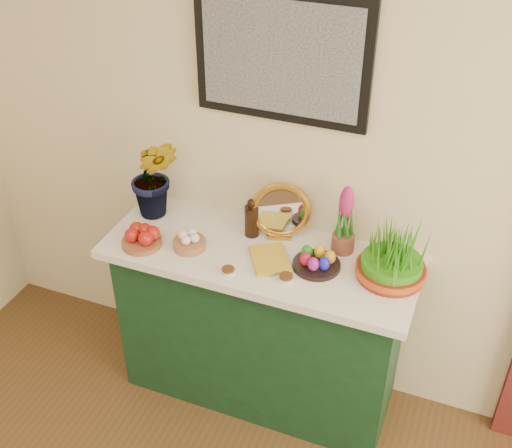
{
  "coord_description": "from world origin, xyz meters",
  "views": [
    {
      "loc": [
        0.47,
        -0.1,
        2.61
      ],
      "look_at": [
        -0.34,
        1.95,
        1.07
      ],
      "focal_mm": 45.0,
      "sensor_mm": 36.0,
      "label": 1
    }
  ],
  "objects_px": {
    "mirror": "(281,211)",
    "book": "(252,261)",
    "hyacinth_green": "(153,164)",
    "wheatgrass_sabzeh": "(393,256)",
    "sideboard": "(260,328)"
  },
  "relations": [
    {
      "from": "mirror",
      "to": "sideboard",
      "type": "bearing_deg",
      "value": -105.72
    },
    {
      "from": "mirror",
      "to": "book",
      "type": "distance_m",
      "value": 0.27
    },
    {
      "from": "sideboard",
      "to": "hyacinth_green",
      "type": "xyz_separation_m",
      "value": [
        -0.56,
        0.1,
        0.74
      ]
    },
    {
      "from": "hyacinth_green",
      "to": "wheatgrass_sabzeh",
      "type": "bearing_deg",
      "value": -18.09
    },
    {
      "from": "mirror",
      "to": "book",
      "type": "xyz_separation_m",
      "value": [
        -0.04,
        -0.24,
        -0.12
      ]
    },
    {
      "from": "mirror",
      "to": "wheatgrass_sabzeh",
      "type": "distance_m",
      "value": 0.54
    },
    {
      "from": "sideboard",
      "to": "book",
      "type": "bearing_deg",
      "value": -90.45
    },
    {
      "from": "mirror",
      "to": "wheatgrass_sabzeh",
      "type": "xyz_separation_m",
      "value": [
        0.53,
        -0.11,
        -0.03
      ]
    },
    {
      "from": "book",
      "to": "wheatgrass_sabzeh",
      "type": "height_order",
      "value": "wheatgrass_sabzeh"
    },
    {
      "from": "sideboard",
      "to": "hyacinth_green",
      "type": "relative_size",
      "value": 2.37
    },
    {
      "from": "mirror",
      "to": "book",
      "type": "height_order",
      "value": "mirror"
    },
    {
      "from": "hyacinth_green",
      "to": "wheatgrass_sabzeh",
      "type": "relative_size",
      "value": 1.85
    },
    {
      "from": "hyacinth_green",
      "to": "mirror",
      "type": "distance_m",
      "value": 0.62
    },
    {
      "from": "sideboard",
      "to": "mirror",
      "type": "bearing_deg",
      "value": 74.28
    },
    {
      "from": "mirror",
      "to": "book",
      "type": "relative_size",
      "value": 1.36
    }
  ]
}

